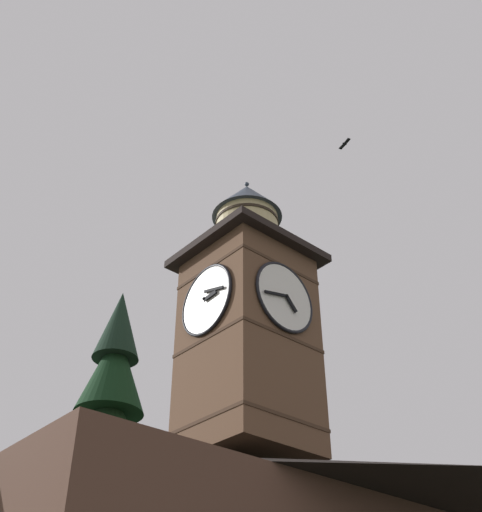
{
  "coord_description": "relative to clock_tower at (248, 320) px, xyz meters",
  "views": [
    {
      "loc": [
        12.5,
        11.88,
        1.25
      ],
      "look_at": [
        0.56,
        -1.77,
        13.89
      ],
      "focal_mm": 46.48,
      "sensor_mm": 36.0,
      "label": 1
    }
  ],
  "objects": [
    {
      "name": "clock_tower",
      "position": [
        0.0,
        0.0,
        0.0
      ],
      "size": [
        3.83,
        3.83,
        9.84
      ],
      "color": "brown",
      "rests_on": "building_main"
    },
    {
      "name": "flying_bird_high",
      "position": [
        -5.05,
        0.65,
        10.2
      ],
      "size": [
        0.31,
        0.72,
        0.11
      ],
      "color": "black"
    },
    {
      "name": "moon",
      "position": [
        -12.25,
        -43.71,
        6.39
      ],
      "size": [
        1.44,
        1.44,
        1.44
      ],
      "color": "silver"
    }
  ]
}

